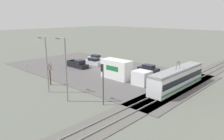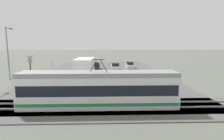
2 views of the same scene
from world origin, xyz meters
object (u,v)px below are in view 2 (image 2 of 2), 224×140
Objects in this scene: box_truck at (84,72)px; pickup_truck at (95,67)px; light_rail_tram at (99,90)px; sedan_car_1 at (115,67)px; no_parking_sign at (52,63)px; sedan_car_2 at (130,65)px; street_tree at (30,66)px; street_lamp_mid_block at (8,50)px; sedan_car_0 at (142,79)px.

box_truck is 14.03m from pickup_truck.
light_rail_tram is 1.39× the size of box_truck.
no_parking_sign is (15.25, -3.85, 0.57)m from sedan_car_1.
street_tree is at bearing 26.46° from sedan_car_2.
sedan_car_0 is at bearing 168.50° from street_lamp_mid_block.
box_truck is 19.23m from sedan_car_2.
street_tree is at bearing 85.85° from no_parking_sign.
street_lamp_mid_block is 4.01× the size of no_parking_sign.
sedan_car_2 is 22.03m from street_tree.
pickup_truck is at bearing 19.67° from sedan_car_2.
sedan_car_0 is at bearing 119.30° from pickup_truck.
street_lamp_mid_block is (18.20, 9.40, 4.19)m from sedan_car_1.
sedan_car_1 is at bearing 176.68° from pickup_truck.
box_truck is (2.62, -9.60, 0.07)m from light_rail_tram.
box_truck is 2.21× the size of sedan_car_0.
light_rail_tram reaches higher than street_tree.
street_lamp_mid_block reaches higher than box_truck.
no_parking_sign is (9.93, -17.56, -0.41)m from box_truck.
box_truck is at bearing -111.20° from sedan_car_1.
no_parking_sign is at bearing -1.84° from sedan_car_2.
sedan_car_2 reaches higher than sedan_car_0.
no_parking_sign is at bearing -43.60° from sedan_car_0.
box_truck is 8.63m from sedan_car_0.
sedan_car_2 is at bearing -103.53° from light_rail_tram.
pickup_truck is 1.44× the size of street_tree.
sedan_car_1 reaches higher than sedan_car_0.
sedan_car_2 is 25.63m from street_lamp_mid_block.
sedan_car_1 is at bearing -96.60° from light_rail_tram.
sedan_car_2 is at bearing 41.30° from sedan_car_1.
pickup_truck reaches higher than sedan_car_0.
street_lamp_mid_block is at bearing 30.01° from sedan_car_2.
box_truck reaches higher than sedan_car_1.
light_rail_tram reaches higher than no_parking_sign.
box_truck is 12.86m from street_tree.
light_rail_tram is at bearing -96.60° from sedan_car_1.
sedan_car_0 is 17.02m from sedan_car_2.
street_tree is (19.70, 9.81, 1.04)m from sedan_car_2.
sedan_car_1 is at bearing -76.73° from sedan_car_0.
sedan_car_2 is 0.51× the size of street_lamp_mid_block.
sedan_car_2 is (-3.69, -3.24, -0.03)m from sedan_car_1.
light_rail_tram is 3.23× the size of sedan_car_2.
box_truck is 2.32× the size of sedan_car_2.
street_tree is at bearing -51.52° from light_rail_tram.
street_lamp_mid_block is (12.88, -4.31, 3.20)m from box_truck.
sedan_car_1 is (-5.32, -13.71, -0.99)m from box_truck.
box_truck reaches higher than no_parking_sign.
light_rail_tram is 29.93m from no_parking_sign.
pickup_truck is 4.64m from sedan_car_1.
pickup_truck is at bearing 176.68° from sedan_car_1.
sedan_car_0 is 0.96× the size of sedan_car_1.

